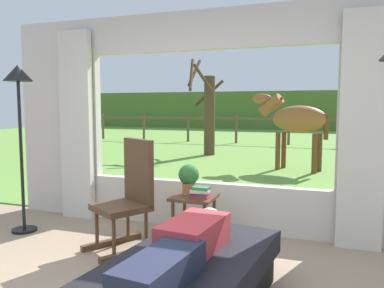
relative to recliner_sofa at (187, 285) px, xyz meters
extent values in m
cube|color=beige|center=(-2.50, 1.92, 1.06)|extent=(1.15, 0.12, 2.55)
cube|color=beige|center=(-0.48, 1.92, 0.06)|extent=(2.90, 0.12, 0.55)
cube|color=beige|center=(-0.48, 1.92, 2.11)|extent=(2.90, 0.12, 0.45)
cube|color=beige|center=(-2.17, 1.78, 0.98)|extent=(0.44, 0.10, 2.40)
cube|color=beige|center=(1.21, 1.78, 0.98)|extent=(0.44, 0.10, 2.40)
cube|color=olive|center=(-0.48, 12.82, -0.21)|extent=(36.00, 21.68, 0.02)
cube|color=#4D6E2E|center=(-0.48, 22.66, 0.98)|extent=(36.00, 2.00, 2.40)
cube|color=black|center=(0.00, 0.00, 0.11)|extent=(1.09, 1.79, 0.18)
cube|color=#B23338|center=(0.00, 0.15, 0.31)|extent=(0.41, 0.63, 0.22)
cube|color=#1E2338|center=(0.00, -0.45, 0.29)|extent=(0.36, 0.71, 0.18)
sphere|color=tan|center=(0.00, 0.54, 0.31)|extent=(0.20, 0.20, 0.20)
cube|color=#4C331E|center=(-1.05, 0.93, 0.22)|extent=(0.66, 0.66, 0.06)
cube|color=#4C331E|center=(-0.94, 1.11, 0.56)|extent=(0.44, 0.30, 0.68)
cube|color=#4C331E|center=(-1.22, 1.03, -0.19)|extent=(0.40, 0.61, 0.06)
cube|color=#4C331E|center=(-0.88, 0.83, -0.19)|extent=(0.40, 0.61, 0.06)
cylinder|color=#4C331E|center=(-1.29, 0.87, 0.02)|extent=(0.04, 0.04, 0.38)
cylinder|color=#4C331E|center=(-0.99, 0.68, 0.02)|extent=(0.04, 0.04, 0.38)
cylinder|color=#4C331E|center=(-1.11, 1.18, 0.02)|extent=(0.04, 0.04, 0.38)
cylinder|color=#4C331E|center=(-0.80, 0.99, 0.02)|extent=(0.04, 0.04, 0.38)
cube|color=#4C331E|center=(-0.41, 1.33, 0.29)|extent=(0.44, 0.44, 0.03)
cylinder|color=#4C331E|center=(-0.58, 1.16, 0.03)|extent=(0.04, 0.04, 0.49)
cylinder|color=#4C331E|center=(-0.24, 1.16, 0.03)|extent=(0.04, 0.04, 0.49)
cylinder|color=#4C331E|center=(-0.58, 1.50, 0.03)|extent=(0.04, 0.04, 0.49)
cylinder|color=#4C331E|center=(-0.24, 1.50, 0.03)|extent=(0.04, 0.04, 0.49)
cylinder|color=#9E6042|center=(-0.49, 1.39, 0.36)|extent=(0.14, 0.14, 0.12)
sphere|color=#2D6B2D|center=(-0.49, 1.39, 0.51)|extent=(0.22, 0.22, 0.22)
cube|color=#B22D28|center=(-0.32, 1.27, 0.31)|extent=(0.20, 0.13, 0.02)
cube|color=#59336B|center=(-0.32, 1.27, 0.34)|extent=(0.17, 0.12, 0.03)
cube|color=beige|center=(-0.32, 1.28, 0.37)|extent=(0.21, 0.17, 0.03)
cube|color=#337247|center=(-0.31, 1.28, 0.40)|extent=(0.18, 0.13, 0.03)
cylinder|color=black|center=(-2.42, 1.08, -0.20)|extent=(0.28, 0.28, 0.03)
cylinder|color=black|center=(-2.42, 1.08, 0.65)|extent=(0.04, 0.04, 1.73)
cone|color=black|center=(-2.42, 1.08, 1.61)|extent=(0.32, 0.32, 0.18)
ellipsoid|color=brown|center=(0.29, 6.45, 0.95)|extent=(1.35, 0.92, 0.60)
cylinder|color=brown|center=(-0.36, 6.66, 1.26)|extent=(0.65, 0.43, 0.53)
ellipsoid|color=brown|center=(-0.59, 6.74, 1.41)|extent=(0.52, 0.34, 0.24)
cube|color=#593319|center=(-0.28, 6.64, 1.29)|extent=(0.43, 0.21, 0.32)
cylinder|color=#593319|center=(0.86, 6.27, 0.80)|extent=(0.13, 0.13, 0.55)
cylinder|color=#593319|center=(-0.16, 6.43, 0.23)|extent=(0.11, 0.11, 0.85)
cylinder|color=#593319|center=(-0.06, 6.73, 0.23)|extent=(0.11, 0.11, 0.85)
cylinder|color=#593319|center=(0.64, 6.17, 0.23)|extent=(0.11, 0.11, 0.85)
cylinder|color=#593319|center=(0.73, 6.48, 0.23)|extent=(0.11, 0.11, 0.85)
cylinder|color=#4C3823|center=(-2.40, 8.48, 0.96)|extent=(0.32, 0.32, 2.31)
cylinder|color=#47331E|center=(-2.52, 8.85, 1.63)|extent=(0.87, 0.36, 0.81)
cylinder|color=#47331E|center=(-2.49, 8.14, 2.03)|extent=(0.69, 0.25, 0.86)
cylinder|color=#47331E|center=(-2.86, 8.47, 2.22)|extent=(0.12, 1.10, 0.86)
cylinder|color=#47331E|center=(-2.91, 8.34, 2.17)|extent=(0.42, 1.20, 1.03)
cylinder|color=brown|center=(-8.48, 12.35, 0.35)|extent=(0.10, 0.10, 1.10)
cylinder|color=brown|center=(-6.48, 12.35, 0.35)|extent=(0.10, 0.10, 1.10)
cylinder|color=brown|center=(-4.48, 12.35, 0.35)|extent=(0.10, 0.10, 1.10)
cylinder|color=brown|center=(-2.48, 12.35, 0.35)|extent=(0.10, 0.10, 1.10)
cylinder|color=brown|center=(-0.48, 12.35, 0.35)|extent=(0.10, 0.10, 1.10)
cylinder|color=brown|center=(1.52, 12.35, 0.35)|extent=(0.10, 0.10, 1.10)
cube|color=brown|center=(-0.48, 12.35, 0.75)|extent=(16.00, 0.06, 0.08)
camera|label=1|loc=(0.88, -2.40, 1.23)|focal=36.10mm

